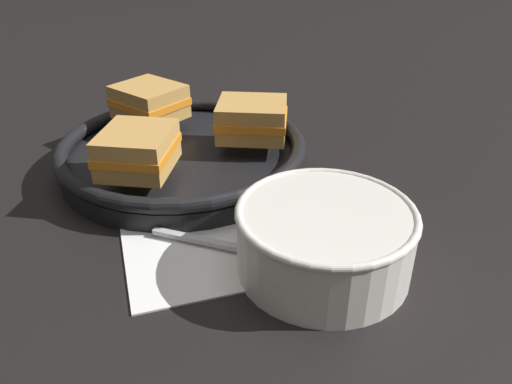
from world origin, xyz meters
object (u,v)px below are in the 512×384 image
spoon (248,250)px  sandwich_far_left (149,102)px  soup_bowl (325,236)px  sandwich_near_right (252,119)px  sandwich_near_left (138,150)px  skillet (183,153)px

spoon → sandwich_far_left: (-0.05, 0.30, 0.06)m
soup_bowl → sandwich_near_right: size_ratio=1.49×
sandwich_near_right → spoon: bearing=-108.8°
sandwich_near_right → sandwich_far_left: (-0.12, 0.11, 0.00)m
sandwich_near_left → sandwich_near_right: same height
soup_bowl → spoon: 0.08m
skillet → spoon: bearing=-83.7°
soup_bowl → sandwich_far_left: sandwich_far_left is taller
spoon → sandwich_far_left: bearing=136.9°
spoon → skillet: 0.21m
sandwich_near_left → sandwich_near_right: size_ratio=1.02×
skillet → sandwich_near_left: size_ratio=2.82×
skillet → sandwich_near_left: 0.10m
spoon → sandwich_far_left: sandwich_far_left is taller
soup_bowl → skillet: (-0.09, 0.25, -0.02)m
sandwich_near_left → sandwich_far_left: (0.03, 0.15, 0.00)m
spoon → sandwich_near_left: bearing=157.7°
soup_bowl → spoon: size_ratio=1.29×
soup_bowl → sandwich_far_left: 0.36m
soup_bowl → sandwich_near_right: 0.23m
soup_bowl → skillet: soup_bowl is taller
soup_bowl → spoon: (-0.06, 0.04, -0.03)m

